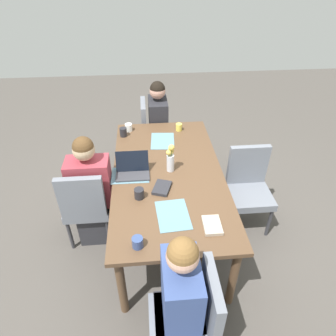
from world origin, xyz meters
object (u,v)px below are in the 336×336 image
person_head_right_left_near (158,130)px  person_head_left_left_far (180,306)px  laptop_far_left_mid (133,170)px  coffee_mug_near_left (123,132)px  dining_table (168,178)px  flower_vase (170,158)px  coffee_mug_centre_left (179,127)px  book_red_cover (212,225)px  person_far_left_mid (93,196)px  coffee_mug_far_left (139,194)px  chair_far_left_mid (86,203)px  chair_head_left_left_far (192,316)px  coffee_mug_centre_right (138,242)px  chair_near_right_near (248,185)px  book_blue_cover (162,188)px  coffee_mug_near_right (129,127)px  chair_head_right_left_near (153,129)px

person_head_right_left_near → person_head_left_left_far: same height
laptop_far_left_mid → coffee_mug_near_left: 0.74m
dining_table → coffee_mug_near_left: size_ratio=20.07×
person_head_right_left_near → flower_vase: (-1.21, -0.05, 0.36)m
coffee_mug_centre_left → book_red_cover: coffee_mug_centre_left is taller
person_far_left_mid → coffee_mug_far_left: size_ratio=12.76×
chair_far_left_mid → book_red_cover: 1.29m
chair_head_left_left_far → coffee_mug_centre_right: size_ratio=10.27×
chair_near_right_near → flower_vase: (0.00, 0.83, 0.39)m
coffee_mug_centre_left → coffee_mug_centre_right: bearing=163.5°
flower_vase → dining_table: bearing=140.3°
book_blue_cover → laptop_far_left_mid: bearing=65.2°
coffee_mug_centre_left → flower_vase: bearing=167.4°
coffee_mug_near_right → flower_vase: bearing=-153.0°
coffee_mug_near_left → flower_vase: bearing=-145.9°
chair_head_left_left_far → coffee_mug_centre_left: bearing=-4.1°
coffee_mug_near_left → coffee_mug_centre_left: size_ratio=1.21×
book_blue_cover → coffee_mug_far_left: bearing=134.5°
person_far_left_mid → coffee_mug_far_left: 0.62m
coffee_mug_near_right → book_blue_cover: 1.15m
chair_head_right_left_near → book_red_cover: 2.09m
person_far_left_mid → person_head_left_left_far: 1.41m
flower_vase → chair_head_right_left_near: bearing=5.5°
coffee_mug_centre_left → book_blue_cover: bearing=165.3°
chair_far_left_mid → chair_near_right_near: same height
chair_head_right_left_near → laptop_far_left_mid: size_ratio=2.81×
chair_far_left_mid → laptop_far_left_mid: (0.12, -0.47, 0.29)m
laptop_far_left_mid → coffee_mug_near_right: size_ratio=3.64×
chair_head_right_left_near → book_blue_cover: chair_head_right_left_near is taller
person_head_left_left_far → chair_near_right_near: 1.55m
person_head_left_left_far → coffee_mug_centre_right: (0.36, 0.28, 0.26)m
person_head_right_left_near → coffee_mug_centre_right: person_head_right_left_near is taller
chair_far_left_mid → coffee_mug_centre_left: size_ratio=10.67×
person_head_left_left_far → chair_head_left_left_far: bearing=-128.8°
person_far_left_mid → book_blue_cover: bearing=-107.3°
coffee_mug_far_left → person_far_left_mid: bearing=56.9°
coffee_mug_centre_right → coffee_mug_far_left: 0.54m
chair_head_left_left_far → coffee_mug_near_right: (2.16, 0.45, 0.29)m
person_head_left_left_far → coffee_mug_centre_right: size_ratio=13.63×
book_red_cover → book_blue_cover: size_ratio=1.00×
person_far_left_mid → coffee_mug_far_left: (-0.31, -0.47, 0.26)m
person_head_right_left_near → flower_vase: size_ratio=4.03×
chair_head_left_left_far → book_red_cover: chair_head_left_left_far is taller
coffee_mug_centre_left → coffee_mug_far_left: bearing=157.4°
chair_head_right_left_near → chair_head_left_left_far: (-2.61, -0.15, 0.00)m
coffee_mug_centre_right → coffee_mug_far_left: bearing=-1.8°
dining_table → chair_far_left_mid: 0.84m
coffee_mug_far_left → flower_vase: bearing=-39.2°
person_head_left_left_far → dining_table: bearing=-1.1°
book_blue_cover → chair_near_right_near: bearing=-54.0°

